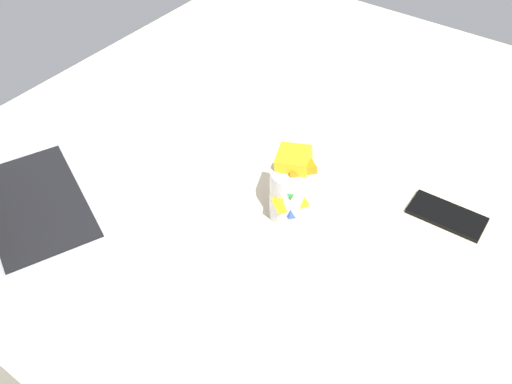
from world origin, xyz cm
name	(u,v)px	position (x,y,z in cm)	size (l,w,h in cm)	color
bed_mattress	(398,223)	(0.00, 0.00, 9.00)	(180.00, 140.00, 18.00)	beige
laptop	(7,203)	(56.58, 50.14, 22.41)	(39.51, 34.47, 23.00)	#B7BABC
snack_cup	(294,189)	(14.94, 18.17, 24.44)	(9.27, 10.75, 14.43)	silver
cell_phone	(447,215)	(-9.10, 1.88, 18.40)	(6.80, 14.00, 0.80)	black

